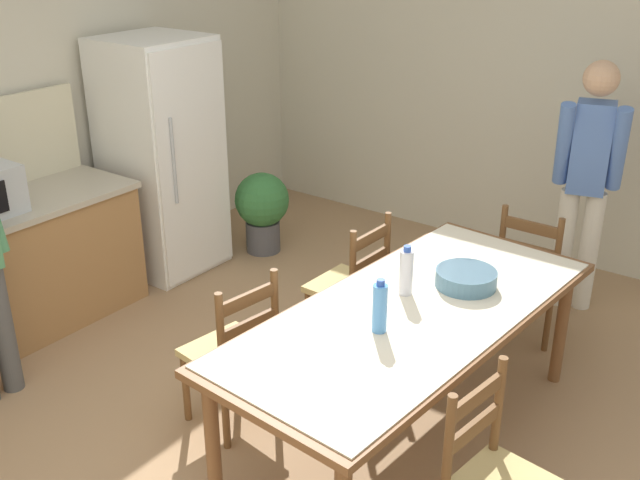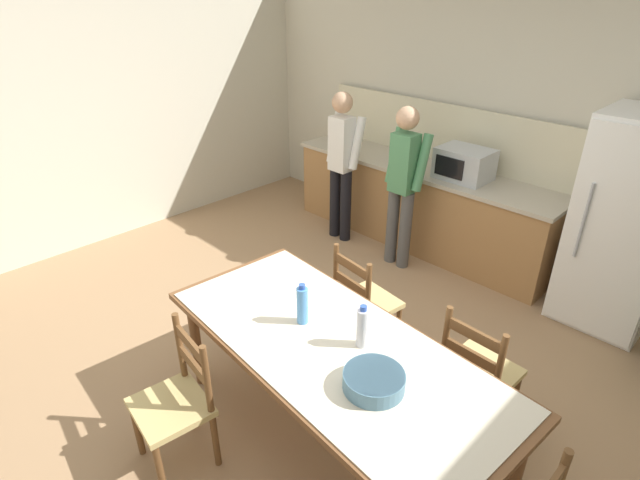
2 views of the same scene
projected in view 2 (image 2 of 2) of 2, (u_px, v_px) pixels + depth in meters
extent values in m
plane|color=#9E7A56|center=(318.00, 367.00, 3.80)|extent=(8.32, 8.32, 0.00)
cube|color=beige|center=(514.00, 116.00, 4.79)|extent=(6.52, 0.12, 2.90)
cube|color=beige|center=(96.00, 106.00, 5.16)|extent=(0.12, 5.20, 2.90)
cube|color=#9E7042|center=(418.00, 206.00, 5.43)|extent=(2.97, 0.62, 0.84)
cube|color=#B2A893|center=(422.00, 168.00, 5.22)|extent=(3.01, 0.66, 0.04)
cube|color=#B7BCC1|center=(373.00, 153.00, 5.64)|extent=(0.52, 0.38, 0.02)
cube|color=beige|center=(442.00, 132.00, 5.27)|extent=(2.97, 0.03, 0.60)
cube|color=white|center=(626.00, 225.00, 3.97)|extent=(0.71, 0.68, 1.77)
cube|color=white|center=(611.00, 239.00, 3.75)|extent=(0.68, 0.02, 1.70)
cylinder|color=#A5AAB2|center=(584.00, 221.00, 3.82)|extent=(0.02, 0.02, 0.62)
cube|color=#B2B7BC|center=(464.00, 164.00, 4.83)|extent=(0.50, 0.38, 0.30)
cube|color=black|center=(449.00, 167.00, 4.74)|extent=(0.30, 0.01, 0.19)
cylinder|color=brown|center=(196.00, 342.00, 3.51)|extent=(0.07, 0.07, 0.72)
cylinder|color=brown|center=(283.00, 301.00, 3.94)|extent=(0.07, 0.07, 0.72)
cylinder|color=brown|center=(517.00, 471.00, 2.59)|extent=(0.07, 0.07, 0.72)
cube|color=brown|center=(333.00, 348.00, 2.87)|extent=(2.29, 1.13, 0.04)
cube|color=beige|center=(333.00, 345.00, 2.86)|extent=(2.19, 1.08, 0.01)
cylinder|color=#4C8ED6|center=(302.00, 305.00, 2.99)|extent=(0.07, 0.07, 0.24)
cylinder|color=#2D51B2|center=(302.00, 287.00, 2.92)|extent=(0.04, 0.04, 0.03)
cylinder|color=silver|center=(363.00, 328.00, 2.80)|extent=(0.07, 0.07, 0.24)
cylinder|color=#2D51B2|center=(364.00, 308.00, 2.73)|extent=(0.04, 0.04, 0.03)
cylinder|color=slate|center=(374.00, 381.00, 2.53)|extent=(0.32, 0.32, 0.09)
cylinder|color=slate|center=(374.00, 376.00, 2.52)|extent=(0.31, 0.31, 0.02)
cylinder|color=brown|center=(137.00, 429.00, 3.02)|extent=(0.04, 0.04, 0.41)
cylinder|color=brown|center=(160.00, 470.00, 2.77)|extent=(0.04, 0.04, 0.41)
cylinder|color=brown|center=(190.00, 403.00, 3.21)|extent=(0.04, 0.04, 0.41)
cylinder|color=brown|center=(215.00, 440.00, 2.95)|extent=(0.04, 0.04, 0.41)
cube|color=tan|center=(171.00, 407.00, 2.88)|extent=(0.47, 0.45, 0.04)
cylinder|color=brown|center=(180.00, 345.00, 2.98)|extent=(0.04, 0.04, 0.46)
cylinder|color=brown|center=(207.00, 380.00, 2.73)|extent=(0.04, 0.04, 0.46)
cube|color=brown|center=(190.00, 344.00, 2.80)|extent=(0.36, 0.07, 0.07)
cube|color=brown|center=(193.00, 365.00, 2.87)|extent=(0.36, 0.07, 0.07)
cylinder|color=brown|center=(514.00, 399.00, 3.24)|extent=(0.04, 0.04, 0.41)
cylinder|color=brown|center=(466.00, 371.00, 3.47)|extent=(0.04, 0.04, 0.41)
cylinder|color=brown|center=(486.00, 427.00, 3.04)|extent=(0.04, 0.04, 0.41)
cylinder|color=brown|center=(437.00, 395.00, 3.27)|extent=(0.04, 0.04, 0.41)
cube|color=tan|center=(481.00, 371.00, 3.15)|extent=(0.43, 0.41, 0.04)
cylinder|color=brown|center=(499.00, 368.00, 2.81)|extent=(0.04, 0.04, 0.46)
cylinder|color=brown|center=(446.00, 338.00, 3.05)|extent=(0.04, 0.04, 0.46)
cube|color=brown|center=(475.00, 335.00, 2.87)|extent=(0.36, 0.04, 0.07)
cube|color=brown|center=(471.00, 355.00, 2.94)|extent=(0.36, 0.04, 0.07)
cylinder|color=brown|center=(398.00, 329.00, 3.89)|extent=(0.04, 0.04, 0.41)
cylinder|color=brown|center=(367.00, 307.00, 4.14)|extent=(0.04, 0.04, 0.41)
cylinder|color=brown|center=(365.00, 346.00, 3.71)|extent=(0.04, 0.04, 0.41)
cylinder|color=brown|center=(335.00, 322.00, 3.96)|extent=(0.04, 0.04, 0.41)
cube|color=tan|center=(367.00, 302.00, 3.82)|extent=(0.47, 0.45, 0.04)
cylinder|color=brown|center=(368.00, 293.00, 3.48)|extent=(0.04, 0.04, 0.46)
cylinder|color=brown|center=(336.00, 271.00, 3.74)|extent=(0.04, 0.04, 0.46)
cube|color=brown|center=(352.00, 266.00, 3.55)|extent=(0.36, 0.07, 0.07)
cube|color=brown|center=(351.00, 284.00, 3.62)|extent=(0.36, 0.07, 0.07)
cylinder|color=black|center=(335.00, 202.00, 5.57)|extent=(0.12, 0.12, 0.81)
cylinder|color=black|center=(346.00, 206.00, 5.47)|extent=(0.12, 0.12, 0.81)
cube|color=white|center=(342.00, 144.00, 5.20)|extent=(0.23, 0.18, 0.57)
sphere|color=tan|center=(342.00, 102.00, 5.00)|extent=(0.21, 0.21, 0.21)
cylinder|color=white|center=(335.00, 137.00, 5.33)|extent=(0.09, 0.22, 0.54)
cylinder|color=white|center=(357.00, 143.00, 5.13)|extent=(0.09, 0.22, 0.54)
cylinder|color=#4C4C4C|center=(392.00, 226.00, 5.05)|extent=(0.12, 0.12, 0.80)
cylinder|color=#4C4C4C|center=(405.00, 231.00, 4.95)|extent=(0.12, 0.12, 0.80)
cube|color=#478456|center=(404.00, 163.00, 4.68)|extent=(0.23, 0.18, 0.57)
sphere|color=tan|center=(408.00, 118.00, 4.48)|extent=(0.21, 0.21, 0.21)
cylinder|color=#478456|center=(395.00, 155.00, 4.81)|extent=(0.09, 0.22, 0.54)
cylinder|color=#478456|center=(422.00, 163.00, 4.61)|extent=(0.09, 0.22, 0.54)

